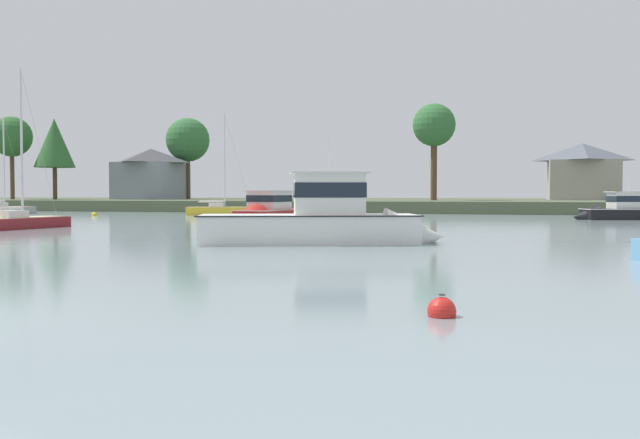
% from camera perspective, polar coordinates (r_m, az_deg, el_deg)
% --- Properties ---
extents(far_shore_bank, '(186.92, 46.73, 1.22)m').
position_cam_1_polar(far_shore_bank, '(94.29, 8.70, 1.24)').
color(far_shore_bank, '#4C563D').
rests_on(far_shore_bank, ground).
extents(cruiser_red, '(3.68, 8.78, 4.17)m').
position_cam_1_polar(cruiser_red, '(49.60, -4.25, 0.35)').
color(cruiser_red, '#B2231E').
rests_on(cruiser_red, ground).
extents(sailboat_maroon, '(3.00, 7.17, 9.87)m').
position_cam_1_polar(sailboat_maroon, '(45.07, -23.33, -0.43)').
color(sailboat_maroon, maroon).
rests_on(sailboat_maroon, ground).
extents(sailboat_yellow, '(6.38, 3.52, 10.04)m').
position_cam_1_polar(sailboat_yellow, '(67.46, -8.10, 0.54)').
color(sailboat_yellow, gold).
rests_on(sailboat_yellow, ground).
extents(cruiser_black, '(8.09, 4.29, 4.36)m').
position_cam_1_polar(cruiser_black, '(60.40, 22.90, 0.50)').
color(cruiser_black, black).
rests_on(cruiser_black, ground).
extents(cruiser_white, '(10.63, 5.67, 5.46)m').
position_cam_1_polar(cruiser_white, '(29.57, 1.09, -0.68)').
color(cruiser_white, white).
rests_on(cruiser_white, ground).
extents(sailboat_grey, '(3.07, 7.42, 9.73)m').
position_cam_1_polar(sailboat_grey, '(74.34, -24.38, 0.52)').
color(sailboat_grey, gray).
rests_on(sailboat_grey, ground).
extents(mooring_buoy_orange, '(0.43, 0.43, 0.49)m').
position_cam_1_polar(mooring_buoy_orange, '(43.61, -7.67, -0.53)').
color(mooring_buoy_orange, orange).
rests_on(mooring_buoy_orange, ground).
extents(mooring_buoy_yellow, '(0.49, 0.49, 0.54)m').
position_cam_1_polar(mooring_buoy_yellow, '(68.22, -17.71, 0.37)').
color(mooring_buoy_yellow, yellow).
rests_on(mooring_buoy_yellow, ground).
extents(mooring_buoy_red, '(0.50, 0.50, 0.55)m').
position_cam_1_polar(mooring_buoy_red, '(12.40, 9.77, -7.30)').
color(mooring_buoy_red, red).
rests_on(mooring_buoy_red, ground).
extents(shore_tree_center, '(5.04, 5.04, 11.40)m').
position_cam_1_polar(shore_tree_center, '(85.16, 9.17, 7.42)').
color(shore_tree_center, brown).
rests_on(shore_tree_center, far_shore_bank).
extents(shore_tree_inland_b, '(5.33, 5.33, 11.00)m').
position_cam_1_polar(shore_tree_inland_b, '(103.00, -23.58, 6.10)').
color(shore_tree_inland_b, brown).
rests_on(shore_tree_inland_b, far_shore_bank).
extents(shore_tree_inland_a, '(5.23, 5.23, 10.61)m').
position_cam_1_polar(shore_tree_inland_a, '(99.57, -20.60, 5.77)').
color(shore_tree_inland_a, brown).
rests_on(shore_tree_inland_a, far_shore_bank).
extents(shore_tree_center_left, '(6.13, 6.13, 11.39)m').
position_cam_1_polar(shore_tree_center_left, '(101.84, -10.60, 6.30)').
color(shore_tree_center_left, brown).
rests_on(shore_tree_center_left, far_shore_bank).
extents(cottage_eastern, '(8.13, 9.87, 6.93)m').
position_cam_1_polar(cottage_eastern, '(100.23, -13.44, 3.65)').
color(cottage_eastern, gray).
rests_on(cottage_eastern, far_shore_bank).
extents(cottage_hillside, '(8.88, 8.49, 7.07)m').
position_cam_1_polar(cottage_hillside, '(94.94, 20.37, 3.71)').
color(cottage_hillside, '#9E998E').
rests_on(cottage_hillside, far_shore_bank).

